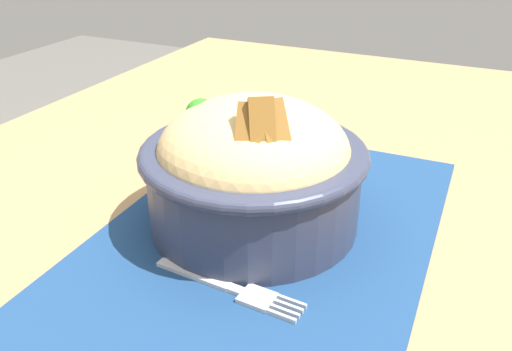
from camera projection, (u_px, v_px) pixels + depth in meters
table at (262, 266)px, 0.55m from camera, size 1.27×0.84×0.72m
placemat at (263, 238)px, 0.48m from camera, size 0.46×0.29×0.00m
bowl at (256, 168)px, 0.48m from camera, size 0.22×0.22×0.14m
fork at (233, 289)px, 0.41m from camera, size 0.02×0.13×0.00m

